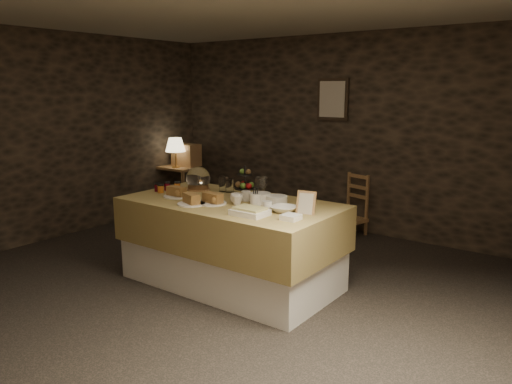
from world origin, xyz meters
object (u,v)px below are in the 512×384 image
Objects in this scene: chair at (351,208)px; table_lamp at (175,145)px; buffet_table at (231,237)px; wine_rack at (186,155)px; console_table at (176,175)px; fruit_stand at (245,184)px.

table_lamp is at bearing -152.72° from chair.
chair is at bearing 85.65° from buffet_table.
buffet_table is 3.23m from wine_rack.
console_table is 3.00m from fruit_stand.
table_lamp reaches higher than wine_rack.
table_lamp is 0.73× the size of chair.
wine_rack is 1.36× the size of fruit_stand.
fruit_stand reaches higher than buffet_table.
chair is (2.74, 0.49, -0.22)m from console_table.
chair is (2.69, 0.54, -0.69)m from table_lamp.
console_table is 1.67× the size of wine_rack.
wine_rack is (-2.52, 1.98, 0.39)m from buffet_table.
chair is 2.00× the size of fruit_stand.
table_lamp is at bearing 145.27° from buffet_table.
console_table is at bearing -105.52° from wine_rack.
table_lamp reaches higher than chair.
wine_rack is at bearing 145.46° from fruit_stand.
chair is at bearing 10.11° from console_table.
buffet_table is 3.14m from console_table.
fruit_stand is at bearing -30.80° from table_lamp.
table_lamp is 0.29m from wine_rack.
console_table is 2.80m from chair.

